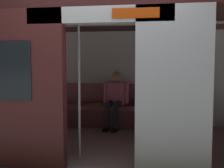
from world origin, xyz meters
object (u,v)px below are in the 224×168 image
person_seated (115,96)px  handbag (138,102)px  bench_seat (122,111)px  book (97,104)px  train_car (111,58)px  grab_pole_door (79,88)px

person_seated → handbag: 0.52m
bench_seat → book: 0.56m
train_car → person_seated: (0.08, -1.09, -0.79)m
handbag → grab_pole_door: grab_pole_door is taller
person_seated → book: 0.47m
grab_pole_door → person_seated: bearing=-97.9°
train_car → person_seated: bearing=-85.9°
train_car → handbag: size_ratio=24.62×
person_seated → handbag: bearing=-166.1°
train_car → grab_pole_door: 0.99m
person_seated → book: person_seated is taller
person_seated → book: (0.41, -0.09, -0.20)m
bench_seat → person_seated: size_ratio=2.16×
train_car → book: size_ratio=29.09×
person_seated → book: size_ratio=5.45×
book → grab_pole_door: size_ratio=0.11×
person_seated → grab_pole_door: grab_pole_door is taller
person_seated → grab_pole_door: 1.95m
grab_pole_door → handbag: bearing=-110.3°
person_seated → grab_pole_door: (0.26, 1.91, 0.34)m
train_car → person_seated: 1.35m
train_car → book: 1.61m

